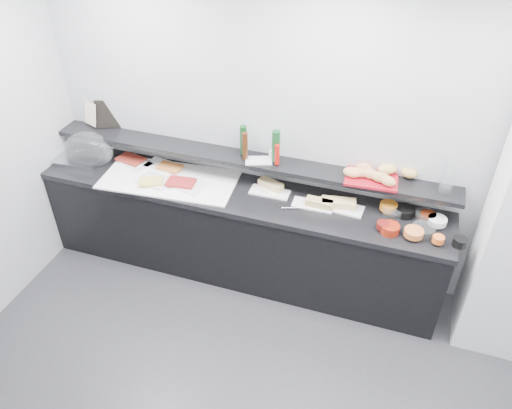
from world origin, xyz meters
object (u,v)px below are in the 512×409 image
(sandwich_plate_mid, at_px, (313,205))
(condiment_tray, at_px, (259,161))
(bread_tray, at_px, (371,179))
(cloche_base, at_px, (80,160))
(framed_print, at_px, (108,114))
(carafe, at_px, (448,177))

(sandwich_plate_mid, relative_size, condiment_tray, 1.52)
(bread_tray, bearing_deg, sandwich_plate_mid, -163.47)
(cloche_base, bearing_deg, condiment_tray, 0.93)
(condiment_tray, bearing_deg, sandwich_plate_mid, -34.69)
(sandwich_plate_mid, bearing_deg, bread_tray, 19.17)
(framed_print, bearing_deg, cloche_base, -144.13)
(cloche_base, distance_m, condiment_tray, 1.74)
(cloche_base, distance_m, framed_print, 0.51)
(cloche_base, height_order, carafe, carafe)
(condiment_tray, height_order, carafe, carafe)
(framed_print, distance_m, condiment_tray, 1.54)
(sandwich_plate_mid, xyz_separation_m, framed_print, (-2.05, 0.28, 0.37))
(condiment_tray, bearing_deg, carafe, -19.89)
(sandwich_plate_mid, bearing_deg, framed_print, 170.91)
(sandwich_plate_mid, height_order, bread_tray, bread_tray)
(sandwich_plate_mid, distance_m, carafe, 1.07)
(cloche_base, xyz_separation_m, condiment_tray, (1.72, 0.16, 0.24))
(framed_print, height_order, condiment_tray, framed_print)
(framed_print, bearing_deg, condiment_tray, -27.25)
(bread_tray, bearing_deg, framed_print, 173.23)
(condiment_tray, relative_size, bread_tray, 0.54)
(cloche_base, distance_m, sandwich_plate_mid, 2.24)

